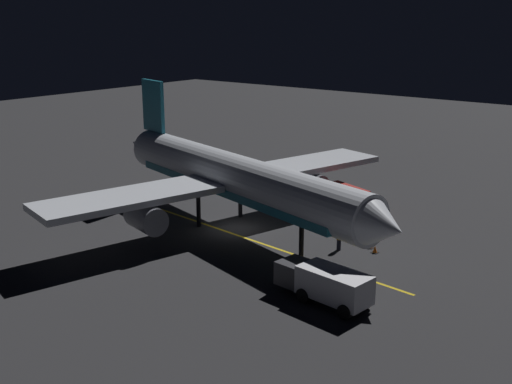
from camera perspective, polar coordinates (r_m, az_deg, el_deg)
name	(u,v)px	position (r m, az deg, el deg)	size (l,w,h in m)	color
ground_plane	(237,230)	(51.90, -1.74, -3.46)	(180.00, 180.00, 0.20)	#2A2A2C
apron_guide_stripe	(264,244)	(48.41, 0.77, -4.76)	(0.24, 26.08, 0.01)	gold
airliner	(232,178)	(51.11, -2.17, 1.30)	(31.82, 34.92, 11.07)	silver
baggage_truck	(325,284)	(38.90, 6.31, -8.28)	(2.84, 6.51, 2.21)	silver
catering_truck	(349,202)	(55.38, 8.39, -0.90)	(4.08, 6.58, 2.45)	maroon
ground_crew_worker	(339,239)	(47.38, 7.52, -4.23)	(0.40, 0.40, 1.74)	black
traffic_cone_near_left	(315,214)	(55.07, 5.38, -2.00)	(0.50, 0.50, 0.55)	#EA590F
traffic_cone_near_right	(375,250)	(47.49, 10.71, -5.14)	(0.50, 0.50, 0.55)	#EA590F
traffic_cone_under_wing	(370,245)	(48.36, 10.30, -4.74)	(0.50, 0.50, 0.55)	#EA590F
traffic_cone_far	(307,275)	(42.34, 4.60, -7.54)	(0.50, 0.50, 0.55)	#EA590F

